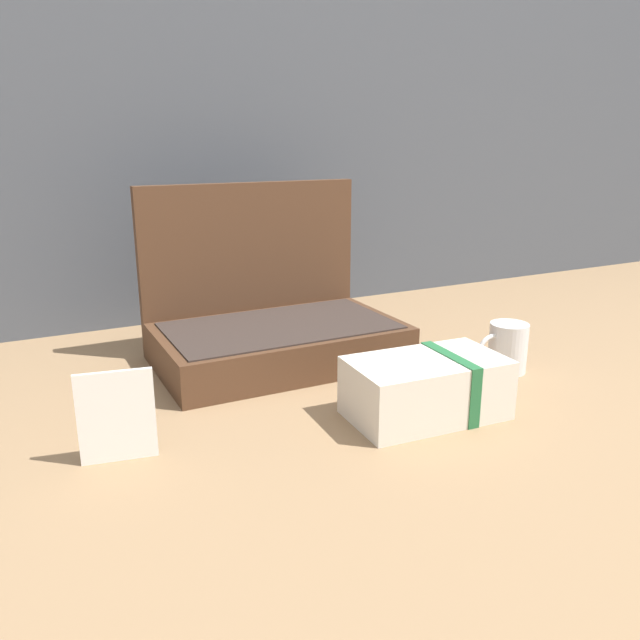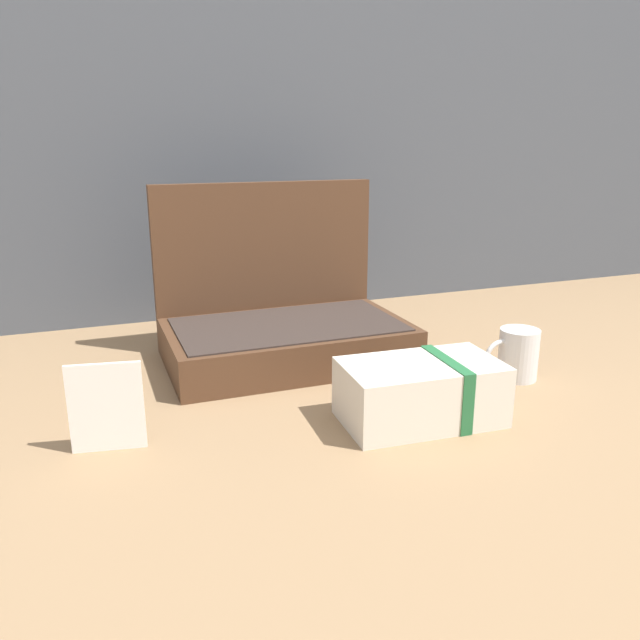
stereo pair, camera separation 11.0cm
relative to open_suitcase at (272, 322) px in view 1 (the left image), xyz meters
The scene contains 6 objects.
ground_plane 0.20m from the open_suitcase, 86.73° to the right, with size 6.00×6.00×0.00m, color #8C6D4C.
back_wall 0.74m from the open_suitcase, 88.44° to the left, with size 3.20×0.06×1.40m, color #474C54.
open_suitcase is the anchor object (origin of this frame).
cream_toiletry_bag 0.39m from the open_suitcase, 72.69° to the right, with size 0.26×0.16×0.10m.
coffee_mug 0.47m from the open_suitcase, 36.72° to the right, with size 0.11×0.07×0.10m.
info_card_left 0.47m from the open_suitcase, 139.94° to the right, with size 0.11×0.01×0.13m, color white.
Camera 1 is at (-0.48, -0.97, 0.44)m, focal length 35.56 mm.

